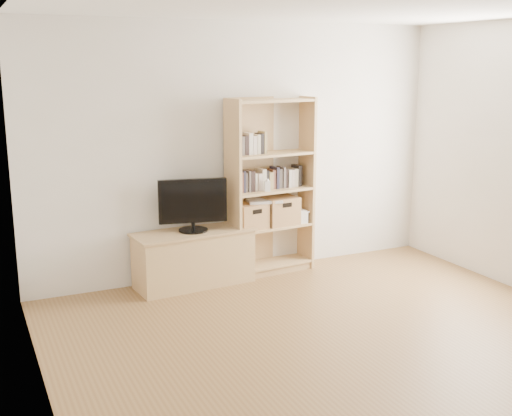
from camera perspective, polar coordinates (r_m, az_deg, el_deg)
floor at (r=4.94m, az=10.69°, el=-13.74°), size 4.50×5.00×0.01m
back_wall at (r=6.67m, az=-1.43°, el=5.12°), size 4.50×0.02×2.60m
left_wall at (r=3.69m, az=-18.19°, el=-1.80°), size 0.02×5.00×2.60m
tv_stand at (r=6.47m, az=-5.54°, el=-4.54°), size 1.20×0.54×0.54m
bookshelf at (r=6.69m, az=1.30°, el=1.89°), size 0.95×0.42×1.85m
television at (r=6.33m, az=-5.64°, el=0.27°), size 0.67×0.19×0.53m
books_row_mid at (r=6.69m, az=1.21°, el=2.73°), size 0.88×0.26×0.23m
books_row_upper at (r=6.53m, az=-0.31°, el=5.65°), size 0.36×0.15×0.19m
baby_monitor at (r=6.55m, az=1.02°, el=1.95°), size 0.06×0.05×0.11m
basket_left at (r=6.62m, az=-0.50°, el=-0.70°), size 0.35×0.30×0.26m
basket_right at (r=6.80m, az=2.12°, el=-0.21°), size 0.38×0.32×0.29m
laptop at (r=6.67m, az=0.73°, el=0.67°), size 0.39×0.31×0.03m
magazine_stack at (r=6.93m, az=3.54°, el=-0.73°), size 0.18×0.26×0.12m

